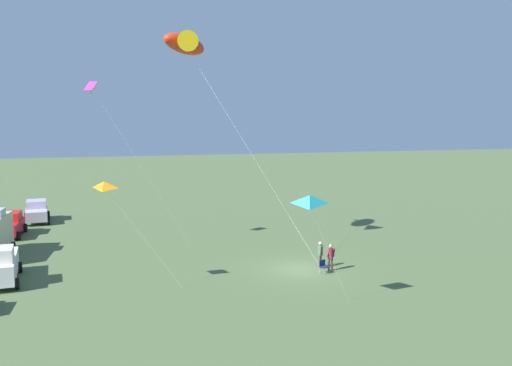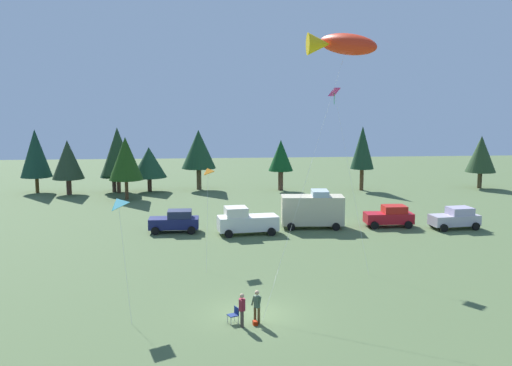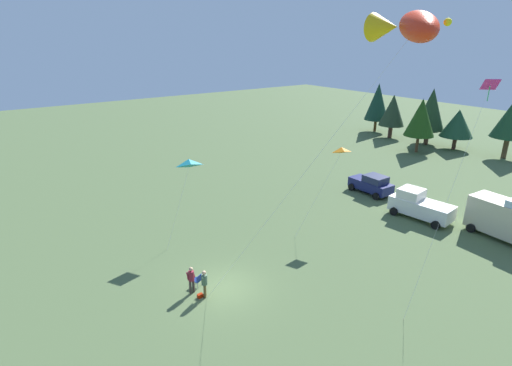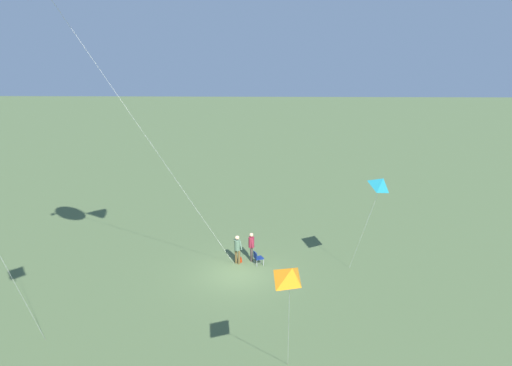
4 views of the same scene
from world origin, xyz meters
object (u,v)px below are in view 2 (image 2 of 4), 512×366
(van_camper_beige, at_px, (313,209))
(truck_white_pickup, at_px, (246,221))
(kite_large_fish, at_px, (341,44))
(kite_diamond_rainbow, at_px, (336,99))
(car_silver_compact, at_px, (455,218))
(kite_delta_orange, at_px, (207,171))
(folding_chair, at_px, (234,314))
(backpack_on_grass, at_px, (255,323))
(car_navy_hatch, at_px, (175,221))
(person_spectator, at_px, (242,307))
(person_kite_flyer, at_px, (257,304))
(car_red_sedan, at_px, (390,216))
(kite_delta_teal, at_px, (117,203))

(van_camper_beige, bearing_deg, truck_white_pickup, -158.04)
(kite_large_fish, height_order, kite_diamond_rainbow, kite_large_fish)
(car_silver_compact, bearing_deg, kite_delta_orange, -169.51)
(van_camper_beige, bearing_deg, kite_diamond_rainbow, -84.47)
(truck_white_pickup, relative_size, kite_large_fish, 0.33)
(folding_chair, height_order, kite_large_fish, kite_large_fish)
(car_silver_compact, height_order, kite_delta_orange, kite_delta_orange)
(backpack_on_grass, relative_size, kite_delta_orange, 0.05)
(car_navy_hatch, xyz_separation_m, kite_delta_orange, (2.73, -7.73, 5.25))
(person_spectator, distance_m, kite_diamond_rainbow, 19.52)
(car_silver_compact, relative_size, kite_large_fish, 0.28)
(car_navy_hatch, bearing_deg, kite_delta_orange, -69.81)
(backpack_on_grass, relative_size, car_navy_hatch, 0.08)
(person_kite_flyer, height_order, truck_white_pickup, truck_white_pickup)
(truck_white_pickup, bearing_deg, kite_diamond_rainbow, 130.89)
(person_kite_flyer, bearing_deg, kite_delta_orange, -135.33)
(backpack_on_grass, height_order, kite_large_fish, kite_large_fish)
(car_navy_hatch, bearing_deg, folding_chair, -78.52)
(kite_large_fish, bearing_deg, car_red_sedan, 60.02)
(car_navy_hatch, bearing_deg, person_spectator, -77.89)
(car_red_sedan, relative_size, kite_delta_teal, 0.67)
(car_navy_hatch, distance_m, truck_white_pickup, 6.08)
(person_spectator, height_order, kite_delta_teal, kite_delta_teal)
(person_spectator, height_order, car_red_sedan, car_red_sedan)
(kite_large_fish, bearing_deg, kite_delta_teal, -159.22)
(folding_chair, bearing_deg, kite_delta_orange, -108.65)
(truck_white_pickup, bearing_deg, kite_delta_orange, 56.68)
(truck_white_pickup, height_order, kite_large_fish, kite_large_fish)
(backpack_on_grass, height_order, car_red_sedan, car_red_sedan)
(person_kite_flyer, relative_size, car_red_sedan, 0.41)
(car_red_sedan, bearing_deg, person_kite_flyer, -121.99)
(kite_delta_teal, bearing_deg, person_spectator, -27.78)
(car_red_sedan, height_order, kite_diamond_rainbow, kite_diamond_rainbow)
(person_kite_flyer, relative_size, person_spectator, 1.00)
(car_red_sedan, bearing_deg, kite_delta_orange, -152.49)
(van_camper_beige, xyz_separation_m, kite_delta_teal, (-14.18, -18.78, 4.19))
(backpack_on_grass, xyz_separation_m, car_red_sedan, (13.88, 21.92, 0.84))
(kite_large_fish, xyz_separation_m, kite_delta_teal, (-13.24, -5.03, -8.88))
(backpack_on_grass, distance_m, van_camper_beige, 23.18)
(kite_delta_teal, height_order, kite_diamond_rainbow, kite_diamond_rainbow)
(person_kite_flyer, distance_m, van_camper_beige, 22.86)
(kite_delta_teal, bearing_deg, kite_diamond_rainbow, 37.95)
(backpack_on_grass, xyz_separation_m, kite_delta_teal, (-7.22, 3.27, 5.72))
(backpack_on_grass, relative_size, kite_diamond_rainbow, 0.03)
(person_spectator, bearing_deg, car_navy_hatch, -84.09)
(kite_large_fish, distance_m, kite_delta_teal, 16.72)
(truck_white_pickup, relative_size, kite_diamond_rainbow, 0.43)
(backpack_on_grass, distance_m, kite_delta_orange, 15.13)
(van_camper_beige, xyz_separation_m, kite_diamond_rainbow, (0.18, -7.58, 9.65))
(van_camper_beige, distance_m, kite_large_fish, 19.00)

